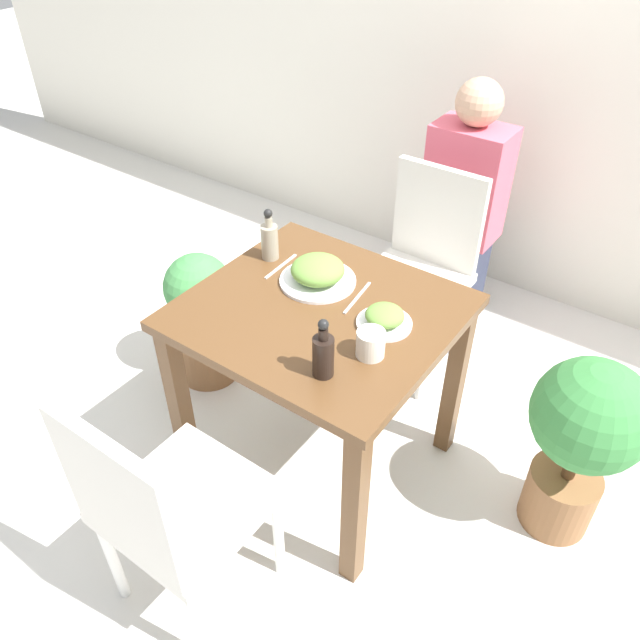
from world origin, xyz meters
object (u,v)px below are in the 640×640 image
chair_near (163,508)px  sauce_bottle (323,354)px  side_plate (385,318)px  condiment_bottle (270,240)px  potted_plant_right (583,435)px  person_figure (463,209)px  drink_cup (371,344)px  chair_far (421,262)px  food_plate (318,272)px  potted_plant_left (202,316)px

chair_near → sauce_bottle: bearing=-111.8°
side_plate → chair_near: bearing=-105.9°
condiment_bottle → potted_plant_right: bearing=5.8°
sauce_bottle → potted_plant_right: 0.91m
chair_near → potted_plant_right: (0.85, 0.99, -0.06)m
side_plate → person_figure: (-0.24, 1.12, -0.19)m
drink_cup → potted_plant_right: 0.77m
chair_near → condiment_bottle: size_ratio=4.57×
chair_far → potted_plant_right: chair_far is taller
chair_far → person_figure: (-0.01, 0.39, 0.08)m
drink_cup → condiment_bottle: bearing=157.3°
drink_cup → condiment_bottle: (-0.57, 0.24, 0.03)m
sauce_bottle → condiment_bottle: (-0.51, 0.39, 0.00)m
chair_far → food_plate: chair_far is taller
potted_plant_left → person_figure: person_figure is taller
potted_plant_left → potted_plant_right: bearing=5.7°
potted_plant_right → person_figure: size_ratio=0.62×
chair_far → drink_cup: (0.27, -0.87, 0.28)m
condiment_bottle → potted_plant_right: size_ratio=0.27×
drink_cup → potted_plant_right: (0.59, 0.36, -0.34)m
condiment_bottle → sauce_bottle: bearing=-37.3°
chair_far → potted_plant_left: (-0.68, -0.67, -0.18)m
chair_far → person_figure: size_ratio=0.76×
drink_cup → potted_plant_right: bearing=31.2°
condiment_bottle → person_figure: (0.29, 1.03, -0.23)m
sauce_bottle → potted_plant_left: 1.07m
condiment_bottle → potted_plant_left: 0.62m
chair_near → potted_plant_left: (-0.69, 0.83, -0.18)m
chair_near → potted_plant_right: chair_near is taller
food_plate → condiment_bottle: condiment_bottle is taller
chair_near → food_plate: (-0.08, 0.84, 0.28)m
food_plate → side_plate: size_ratio=1.49×
food_plate → chair_near: bearing=-84.3°
side_plate → drink_cup: bearing=-75.2°
drink_cup → potted_plant_left: size_ratio=0.14×
potted_plant_right → person_figure: 1.26m
sauce_bottle → chair_near: bearing=-111.8°
chair_far → potted_plant_left: bearing=-135.4°
chair_near → person_figure: 1.90m
drink_cup → condiment_bottle: size_ratio=0.44×
chair_near → drink_cup: 0.74m
potted_plant_right → drink_cup: bearing=-148.8°
chair_far → sauce_bottle: (0.21, -1.02, 0.31)m
chair_far → potted_plant_right: bearing=-30.7°
drink_cup → person_figure: person_figure is taller
drink_cup → potted_plant_right: drink_cup is taller
chair_far → sauce_bottle: 1.09m
chair_near → chair_far: 1.50m
sauce_bottle → person_figure: 1.45m
food_plate → potted_plant_left: food_plate is taller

